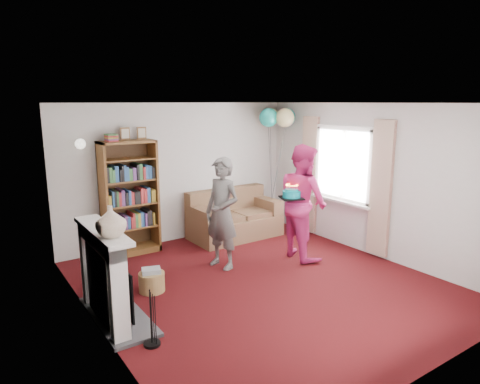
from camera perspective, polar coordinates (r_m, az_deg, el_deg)
ground at (r=6.18m, az=2.97°, el=-12.12°), size 5.00×5.00×0.00m
wall_back at (r=7.88m, az=-8.05°, el=2.59°), size 4.50×0.02×2.50m
wall_left at (r=4.80m, az=-18.96°, el=-4.05°), size 0.02×5.00×2.50m
wall_right at (r=7.35m, az=17.25°, el=1.49°), size 0.02×5.00×2.50m
ceiling at (r=5.64m, az=3.24°, el=11.81°), size 4.50×5.00×0.01m
fireplace at (r=5.25m, az=-17.15°, el=-11.06°), size 0.55×1.80×1.12m
window_bay at (r=7.70m, az=13.50°, el=1.80°), size 0.14×2.02×2.20m
wall_sconce at (r=7.07m, az=-20.53°, el=6.04°), size 0.16×0.23×0.16m
bookcase at (r=7.35m, az=-14.60°, el=-0.88°), size 0.90×0.42×2.11m
sofa at (r=8.13m, az=-0.93°, el=-3.62°), size 1.67×0.89×0.89m
wicker_basket at (r=6.02m, az=-11.69°, el=-11.54°), size 0.35×0.35×0.32m
person_striped at (r=6.51m, az=-2.40°, el=-2.84°), size 0.55×0.71×1.71m
person_magenta at (r=7.00m, az=8.35°, el=-1.27°), size 0.81×0.98×1.86m
birthday_cake at (r=6.68m, az=6.89°, el=-0.29°), size 0.33×0.33×0.22m
balloons at (r=8.39m, az=5.02°, el=9.89°), size 0.80×0.80×1.74m
mantel_vase at (r=4.68m, az=-16.85°, el=-3.75°), size 0.43×0.43×0.33m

